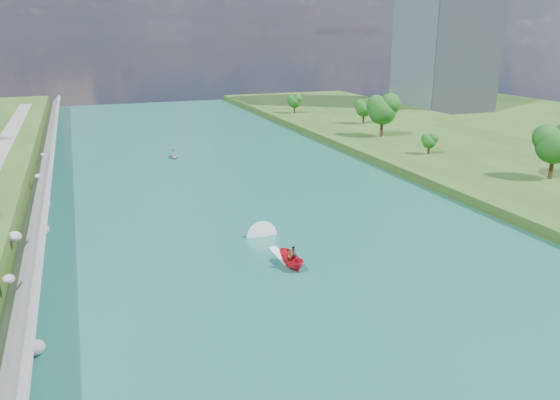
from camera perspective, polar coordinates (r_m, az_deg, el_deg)
name	(u,v)px	position (r m, az deg, el deg)	size (l,w,h in m)	color
ground	(322,278)	(52.09, 4.39, -8.14)	(260.00, 260.00, 0.00)	#2D5119
river_water	(256,214)	(69.38, -2.52, -1.48)	(55.00, 240.00, 0.10)	#196152
berm_east	(555,175)	(96.05, 26.83, 2.39)	(44.00, 240.00, 1.50)	#2D5119
riprap_bank	(33,228)	(65.33, -24.43, -2.63)	(3.94, 236.00, 4.43)	slate
office_tower	(448,3)	(171.82, 17.19, 19.06)	(22.00, 22.00, 60.00)	gray
trees_east	(541,148)	(86.11, 25.57, 4.88)	(16.21, 133.90, 11.23)	#124613
motorboat	(285,254)	(55.23, 0.52, -5.70)	(3.60, 18.85, 2.10)	red
raft	(173,156)	(101.89, -11.10, 4.53)	(2.53, 3.24, 1.64)	#93969C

